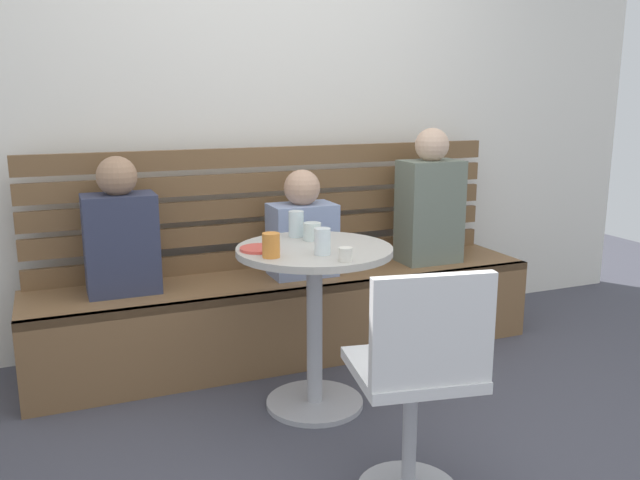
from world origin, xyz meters
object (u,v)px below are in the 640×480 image
object	(u,v)px
plate_small	(260,249)
booth_bench	(292,315)
white_chair	(418,378)
cup_glass_tall	(296,224)
person_adult	(430,203)
cup_espresso_small	(345,254)
cafe_table	(314,296)
cup_glass_short	(312,231)
cup_water_clear	(322,241)
cup_tumbler_orange	(271,245)
person_child_left	(121,233)
person_child_middle	(302,230)

from	to	relation	value
plate_small	booth_bench	bearing A→B (deg)	58.71
white_chair	cup_glass_tall	xyz separation A→B (m)	(-0.04, 1.04, 0.34)
person_adult	cup_espresso_small	size ratio (longest dim) A/B	13.61
person_adult	cup_espresso_small	xyz separation A→B (m)	(-0.93, -0.87, -0.01)
cup_espresso_small	cup_glass_tall	distance (m)	0.50
cup_espresso_small	plate_small	world-z (taller)	cup_espresso_small
cafe_table	cup_glass_tall	bearing A→B (deg)	89.46
booth_bench	cup_glass_short	world-z (taller)	cup_glass_short
booth_bench	person_adult	xyz separation A→B (m)	(0.83, -0.02, 0.56)
cup_glass_tall	person_adult	bearing A→B (deg)	21.46
cafe_table	cup_water_clear	bearing A→B (deg)	-98.30
cup_water_clear	booth_bench	bearing A→B (deg)	79.65
cup_water_clear	cup_tumbler_orange	world-z (taller)	cup_water_clear
person_child_left	cup_glass_short	distance (m)	0.94
cup_water_clear	cup_glass_tall	distance (m)	0.36
booth_bench	person_adult	size ratio (longest dim) A/B	3.54
cup_water_clear	cafe_table	bearing A→B (deg)	81.70
cup_water_clear	plate_small	size ratio (longest dim) A/B	0.65
cup_glass_short	white_chair	bearing A→B (deg)	-90.04
white_chair	cup_espresso_small	size ratio (longest dim) A/B	15.18
booth_bench	person_child_middle	bearing A→B (deg)	-8.47
plate_small	cafe_table	bearing A→B (deg)	-8.82
cup_espresso_small	plate_small	distance (m)	0.40
person_adult	cup_espresso_small	world-z (taller)	person_adult
cup_glass_tall	cup_tumbler_orange	xyz separation A→B (m)	(-0.23, -0.33, -0.01)
booth_bench	cup_water_clear	distance (m)	0.96
cup_tumbler_orange	cup_glass_short	size ratio (longest dim) A/B	1.25
person_child_left	cup_glass_tall	xyz separation A→B (m)	(0.74, -0.42, 0.07)
cup_glass_tall	cup_tumbler_orange	distance (m)	0.40
cup_espresso_small	cup_glass_tall	size ratio (longest dim) A/B	0.47
cup_espresso_small	cup_glass_tall	world-z (taller)	cup_glass_tall
person_child_left	cup_glass_tall	bearing A→B (deg)	-29.79
cafe_table	white_chair	bearing A→B (deg)	-87.06
white_chair	person_child_middle	xyz separation A→B (m)	(0.14, 1.42, 0.22)
booth_bench	cup_water_clear	world-z (taller)	cup_water_clear
cup_water_clear	cup_espresso_small	distance (m)	0.15
white_chair	cup_espresso_small	distance (m)	0.62
booth_bench	cup_tumbler_orange	xyz separation A→B (m)	(-0.35, -0.72, 0.57)
person_child_middle	cup_water_clear	xyz separation A→B (m)	(-0.20, -0.74, 0.11)
cup_espresso_small	cup_glass_tall	xyz separation A→B (m)	(-0.02, 0.50, 0.03)
person_child_left	booth_bench	bearing A→B (deg)	-2.37
cup_glass_tall	cup_tumbler_orange	size ratio (longest dim) A/B	1.20
cup_glass_short	plate_small	xyz separation A→B (m)	(-0.28, -0.09, -0.03)
cafe_table	cup_water_clear	distance (m)	0.31
cup_water_clear	cup_espresso_small	xyz separation A→B (m)	(0.04, -0.14, -0.03)
cup_espresso_small	plate_small	bearing A→B (deg)	129.67
cafe_table	booth_bench	bearing A→B (deg)	79.20
white_chair	person_adult	xyz separation A→B (m)	(0.91, 1.41, 0.32)
person_child_left	cup_water_clear	size ratio (longest dim) A/B	6.02
plate_small	cup_espresso_small	bearing A→B (deg)	-50.33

